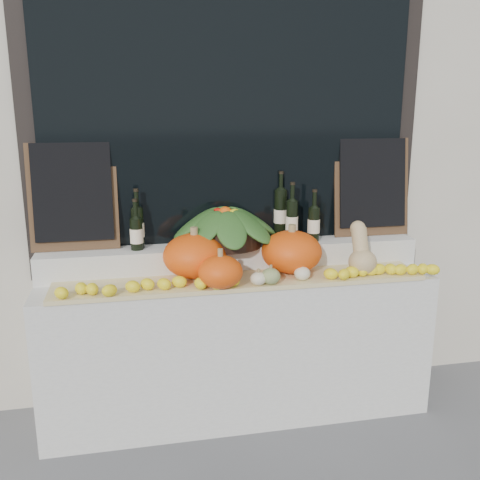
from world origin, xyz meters
name	(u,v)px	position (x,y,z in m)	size (l,w,h in m)	color
storefront_facade	(216,44)	(0.00, 2.25, 2.25)	(7.00, 0.94, 4.50)	beige
display_sill	(238,345)	(0.00, 1.52, 0.44)	(2.30, 0.55, 0.88)	silver
rear_tier	(233,256)	(0.00, 1.68, 0.96)	(2.30, 0.25, 0.16)	silver
straw_bedding	(242,281)	(0.00, 1.40, 0.89)	(2.10, 0.32, 0.03)	tan
pumpkin_left	(195,256)	(-0.26, 1.49, 1.03)	(0.36, 0.36, 0.25)	#F4520C
pumpkin_right	(292,252)	(0.31, 1.47, 1.03)	(0.36, 0.36, 0.25)	#F4520C
pumpkin_center	(221,272)	(-0.14, 1.28, 0.99)	(0.24, 0.24, 0.18)	#F4520C
butternut_squash	(361,253)	(0.70, 1.37, 1.02)	(0.16, 0.22, 0.30)	tan
decorative_gourds	(247,276)	(0.01, 1.29, 0.96)	(0.58, 0.15, 0.17)	#37611D
lemon_heap	(246,280)	(0.00, 1.29, 0.94)	(2.20, 0.16, 0.06)	yellow
produce_bowl	(225,226)	(-0.05, 1.66, 1.16)	(0.67, 0.67, 0.25)	black
wine_bottle_far_left	(138,227)	(-0.56, 1.69, 1.17)	(0.08, 0.08, 0.35)	black
wine_bottle_near_left	(136,233)	(-0.57, 1.66, 1.14)	(0.08, 0.08, 0.30)	black
wine_bottle_tall	(281,214)	(0.32, 1.74, 1.20)	(0.08, 0.08, 0.43)	black
wine_bottle_near_right	(292,221)	(0.36, 1.65, 1.17)	(0.08, 0.08, 0.37)	black
wine_bottle_far_right	(314,224)	(0.51, 1.65, 1.15)	(0.08, 0.08, 0.32)	black
chalkboard_left	(73,195)	(-0.92, 1.74, 1.36)	(0.50, 0.11, 0.62)	#4C331E
chalkboard_right	(372,185)	(0.92, 1.74, 1.36)	(0.50, 0.11, 0.62)	#4C331E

